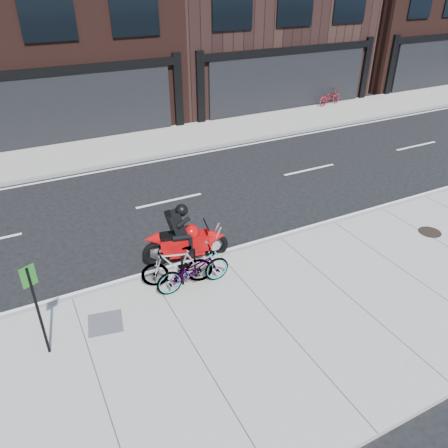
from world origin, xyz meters
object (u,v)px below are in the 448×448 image
motorcycle (189,238)px  manhole_cover (430,232)px  bike_rack (189,264)px  bicycle_front (193,270)px  bicycle_rear (177,266)px  bicycle_far (330,97)px  sign_post (36,303)px  utility_grate (105,323)px

motorcycle → manhole_cover: bearing=-4.4°
bike_rack → bicycle_front: 0.27m
bike_rack → bicycle_rear: 0.31m
bicycle_far → sign_post: 21.38m
bicycle_rear → sign_post: size_ratio=0.82×
bike_rack → sign_post: size_ratio=0.39×
manhole_cover → utility_grate: size_ratio=0.88×
utility_grate → bicycle_front: bearing=8.1°
bicycle_front → bicycle_far: (13.79, 11.87, -0.07)m
bicycle_rear → manhole_cover: (7.69, -1.15, -0.53)m
bicycle_front → bicycle_rear: 0.42m
bicycle_rear → bicycle_far: (14.10, 11.60, -0.10)m
manhole_cover → bike_rack: bearing=171.2°
motorcycle → sign_post: (-3.97, -1.88, 0.70)m
bicycle_front → sign_post: (-3.54, -0.63, 0.79)m
bike_rack → bicycle_rear: size_ratio=0.48×
bike_rack → manhole_cover: bearing=-8.8°
manhole_cover → sign_post: bearing=178.7°
bicycle_front → motorcycle: motorcycle is taller
motorcycle → bike_rack: bearing=-101.3°
bicycle_front → utility_grate: size_ratio=2.55×
bicycle_front → bike_rack: bearing=0.7°
bike_rack → motorcycle: bearing=66.1°
sign_post → motorcycle: bearing=2.1°
bike_rack → sign_post: sign_post is taller
manhole_cover → bicycle_far: bearing=63.3°
bike_rack → manhole_cover: bike_rack is taller
bicycle_front → manhole_cover: bicycle_front is taller
bike_rack → manhole_cover: (7.38, -1.15, -0.49)m
manhole_cover → motorcycle: bearing=163.0°
manhole_cover → utility_grate: 9.69m
manhole_cover → sign_post: (-10.91, 0.25, 1.28)m
utility_grate → bicycle_rear: bearing=16.8°
bike_rack → sign_post: (-3.53, -0.90, 0.79)m
utility_grate → manhole_cover: bearing=-3.2°
bike_rack → bicycle_front: bicycle_front is taller
bicycle_front → bicycle_far: bicycle_front is taller
bicycle_rear → bicycle_far: size_ratio=1.07×
bicycle_front → utility_grate: 2.38m
bicycle_rear → manhole_cover: bearing=98.4°
bicycle_front → bicycle_far: 18.20m
utility_grate → sign_post: size_ratio=0.35×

